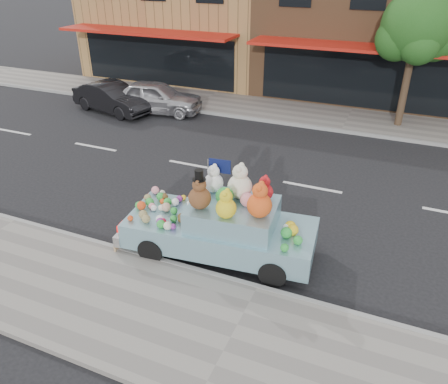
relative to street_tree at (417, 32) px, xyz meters
The scene contains 11 objects.
ground 7.79m from the street_tree, 107.20° to the right, with size 120.00×120.00×0.00m, color black.
near_sidewalk 13.70m from the street_tree, 98.83° to the right, with size 60.00×3.00×0.12m, color gray.
far_sidewalk 4.16m from the street_tree, behind, with size 60.00×3.00×0.12m, color gray.
near_kerb 12.28m from the street_tree, 99.96° to the right, with size 60.00×0.12×0.13m, color gray.
far_kerb 4.44m from the street_tree, 142.59° to the right, with size 60.00×0.12×0.13m, color gray.
storefront_left 13.19m from the street_tree, 155.73° to the left, with size 10.00×9.80×7.30m.
storefront_mid 5.79m from the street_tree, 110.50° to the left, with size 10.00×9.80×7.30m.
street_tree is the anchor object (origin of this frame).
car_silver 10.68m from the street_tree, 167.56° to the right, with size 1.63×4.06×1.38m, color #B7B6BB.
car_dark 12.55m from the street_tree, 166.21° to the right, with size 1.36×3.89×1.28m, color black.
art_car 11.47m from the street_tree, 107.01° to the right, with size 4.64×2.20×2.26m.
Camera 1 is at (2.10, -11.74, 6.20)m, focal length 35.00 mm.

